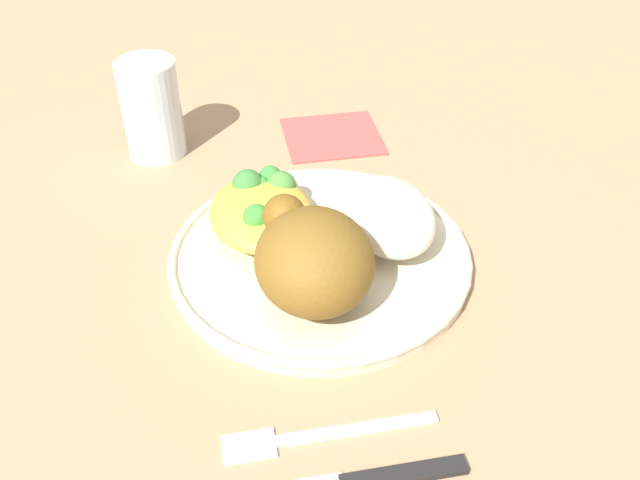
{
  "coord_description": "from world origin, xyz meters",
  "views": [
    {
      "loc": [
        -0.43,
        0.11,
        0.38
      ],
      "look_at": [
        0.0,
        0.0,
        0.03
      ],
      "focal_mm": 38.68,
      "sensor_mm": 36.0,
      "label": 1
    }
  ],
  "objects_px": {
    "napkin": "(332,135)",
    "fork": "(318,434)",
    "plate": "(320,256)",
    "mac_cheese_with_broccoli": "(262,208)",
    "roasted_chicken": "(313,259)",
    "rice_pile": "(388,214)",
    "water_glass": "(152,109)"
  },
  "relations": [
    {
      "from": "roasted_chicken",
      "to": "fork",
      "type": "relative_size",
      "value": 0.74
    },
    {
      "from": "plate",
      "to": "napkin",
      "type": "relative_size",
      "value": 2.49
    },
    {
      "from": "mac_cheese_with_broccoli",
      "to": "fork",
      "type": "xyz_separation_m",
      "value": [
        -0.21,
        0.0,
        -0.03
      ]
    },
    {
      "from": "roasted_chicken",
      "to": "mac_cheese_with_broccoli",
      "type": "height_order",
      "value": "roasted_chicken"
    },
    {
      "from": "rice_pile",
      "to": "fork",
      "type": "xyz_separation_m",
      "value": [
        -0.17,
        0.1,
        -0.04
      ]
    },
    {
      "from": "plate",
      "to": "mac_cheese_with_broccoli",
      "type": "bearing_deg",
      "value": 40.12
    },
    {
      "from": "water_glass",
      "to": "napkin",
      "type": "xyz_separation_m",
      "value": [
        -0.02,
        -0.18,
        -0.05
      ]
    },
    {
      "from": "water_glass",
      "to": "napkin",
      "type": "distance_m",
      "value": 0.19
    },
    {
      "from": "roasted_chicken",
      "to": "rice_pile",
      "type": "height_order",
      "value": "roasted_chicken"
    },
    {
      "from": "roasted_chicken",
      "to": "fork",
      "type": "bearing_deg",
      "value": 167.67
    },
    {
      "from": "napkin",
      "to": "roasted_chicken",
      "type": "bearing_deg",
      "value": 161.6
    },
    {
      "from": "rice_pile",
      "to": "roasted_chicken",
      "type": "bearing_deg",
      "value": 125.49
    },
    {
      "from": "roasted_chicken",
      "to": "napkin",
      "type": "distance_m",
      "value": 0.27
    },
    {
      "from": "rice_pile",
      "to": "water_glass",
      "type": "height_order",
      "value": "water_glass"
    },
    {
      "from": "plate",
      "to": "mac_cheese_with_broccoli",
      "type": "xyz_separation_m",
      "value": [
        0.05,
        0.04,
        0.02
      ]
    },
    {
      "from": "plate",
      "to": "roasted_chicken",
      "type": "relative_size",
      "value": 2.39
    },
    {
      "from": "napkin",
      "to": "water_glass",
      "type": "bearing_deg",
      "value": 85.16
    },
    {
      "from": "plate",
      "to": "mac_cheese_with_broccoli",
      "type": "relative_size",
      "value": 2.3
    },
    {
      "from": "fork",
      "to": "water_glass",
      "type": "relative_size",
      "value": 1.43
    },
    {
      "from": "plate",
      "to": "mac_cheese_with_broccoli",
      "type": "distance_m",
      "value": 0.07
    },
    {
      "from": "rice_pile",
      "to": "water_glass",
      "type": "relative_size",
      "value": 1.0
    },
    {
      "from": "napkin",
      "to": "fork",
      "type": "bearing_deg",
      "value": 163.44
    },
    {
      "from": "napkin",
      "to": "plate",
      "type": "bearing_deg",
      "value": 161.98
    },
    {
      "from": "water_glass",
      "to": "napkin",
      "type": "relative_size",
      "value": 0.99
    },
    {
      "from": "fork",
      "to": "napkin",
      "type": "xyz_separation_m",
      "value": [
        0.37,
        -0.11,
        -0.0
      ]
    },
    {
      "from": "plate",
      "to": "rice_pile",
      "type": "height_order",
      "value": "rice_pile"
    },
    {
      "from": "plate",
      "to": "rice_pile",
      "type": "xyz_separation_m",
      "value": [
        0.0,
        -0.06,
        0.03
      ]
    },
    {
      "from": "roasted_chicken",
      "to": "rice_pile",
      "type": "distance_m",
      "value": 0.1
    },
    {
      "from": "water_glass",
      "to": "mac_cheese_with_broccoli",
      "type": "bearing_deg",
      "value": -154.66
    },
    {
      "from": "rice_pile",
      "to": "fork",
      "type": "distance_m",
      "value": 0.2
    },
    {
      "from": "rice_pile",
      "to": "water_glass",
      "type": "xyz_separation_m",
      "value": [
        0.21,
        0.18,
        0.01
      ]
    },
    {
      "from": "water_glass",
      "to": "fork",
      "type": "bearing_deg",
      "value": -168.87
    }
  ]
}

